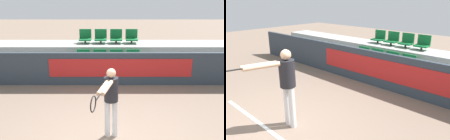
% 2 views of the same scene
% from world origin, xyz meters
% --- Properties ---
extents(ground_plane, '(30.00, 30.00, 0.00)m').
position_xyz_m(ground_plane, '(0.00, 0.00, 0.00)').
color(ground_plane, '#7A6656').
extents(court_baseline, '(4.13, 0.08, 0.01)m').
position_xyz_m(court_baseline, '(0.00, -0.03, 0.00)').
color(court_baseline, white).
rests_on(court_baseline, ground).
extents(barrier_wall, '(11.86, 0.14, 1.10)m').
position_xyz_m(barrier_wall, '(0.01, 3.55, 0.55)').
color(barrier_wall, '#2D3842').
rests_on(barrier_wall, ground).
extents(bleacher_tier_front, '(11.46, 1.04, 0.48)m').
position_xyz_m(bleacher_tier_front, '(0.00, 4.15, 0.24)').
color(bleacher_tier_front, '#9E9E99').
rests_on(bleacher_tier_front, ground).
extents(bleacher_tier_middle, '(11.46, 1.04, 0.97)m').
position_xyz_m(bleacher_tier_middle, '(0.00, 5.19, 0.48)').
color(bleacher_tier_middle, '#9E9E99').
rests_on(bleacher_tier_middle, ground).
extents(stadium_chair_0, '(0.45, 0.37, 0.49)m').
position_xyz_m(stadium_chair_0, '(-0.86, 4.27, 0.70)').
color(stadium_chair_0, '#333333').
rests_on(stadium_chair_0, bleacher_tier_front).
extents(stadium_chair_1, '(0.45, 0.37, 0.49)m').
position_xyz_m(stadium_chair_1, '(-0.29, 4.27, 0.70)').
color(stadium_chair_1, '#333333').
rests_on(stadium_chair_1, bleacher_tier_front).
extents(stadium_chair_2, '(0.45, 0.37, 0.49)m').
position_xyz_m(stadium_chair_2, '(0.29, 4.27, 0.70)').
color(stadium_chair_2, '#333333').
rests_on(stadium_chair_2, bleacher_tier_front).
extents(stadium_chair_3, '(0.45, 0.37, 0.49)m').
position_xyz_m(stadium_chair_3, '(0.86, 4.27, 0.70)').
color(stadium_chair_3, '#333333').
rests_on(stadium_chair_3, bleacher_tier_front).
extents(stadium_chair_4, '(0.45, 0.37, 0.49)m').
position_xyz_m(stadium_chair_4, '(-0.86, 5.30, 1.18)').
color(stadium_chair_4, '#333333').
rests_on(stadium_chair_4, bleacher_tier_middle).
extents(stadium_chair_5, '(0.45, 0.37, 0.49)m').
position_xyz_m(stadium_chair_5, '(-0.29, 5.30, 1.18)').
color(stadium_chair_5, '#333333').
rests_on(stadium_chair_5, bleacher_tier_middle).
extents(stadium_chair_6, '(0.45, 0.37, 0.49)m').
position_xyz_m(stadium_chair_6, '(0.29, 5.30, 1.18)').
color(stadium_chair_6, '#333333').
rests_on(stadium_chair_6, bleacher_tier_middle).
extents(stadium_chair_7, '(0.45, 0.37, 0.49)m').
position_xyz_m(stadium_chair_7, '(0.86, 5.30, 1.18)').
color(stadium_chair_7, '#333333').
rests_on(stadium_chair_7, bleacher_tier_middle).
extents(tennis_player, '(0.54, 1.55, 1.69)m').
position_xyz_m(tennis_player, '(0.09, 0.33, 1.05)').
color(tennis_player, silver).
rests_on(tennis_player, ground).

